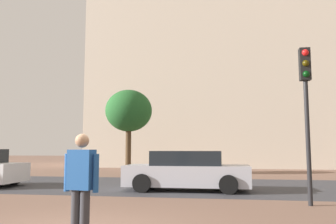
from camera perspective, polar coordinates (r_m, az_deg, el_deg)
name	(u,v)px	position (r m, az deg, el deg)	size (l,w,h in m)	color
ground_plane	(168,182)	(16.08, -0.08, -11.46)	(120.00, 120.00, 0.00)	brown
street_asphalt_strip	(162,185)	(14.61, -1.07, -11.99)	(120.00, 7.20, 0.00)	#38383D
landmark_building	(231,57)	(33.63, 10.42, 8.93)	(24.69, 11.38, 32.32)	beige
person_skater	(81,183)	(5.68, -14.08, -11.27)	(0.60, 0.34, 1.73)	#333338
car_silver	(187,171)	(12.81, 3.17, -9.73)	(4.47, 2.03, 1.42)	#B2B2BC
traffic_light_pole	(306,94)	(10.16, 21.82, 2.84)	(0.28, 0.34, 4.26)	black
tree_curb_far	(129,111)	(21.32, -6.49, 0.12)	(2.85, 2.85, 5.12)	#4C3823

